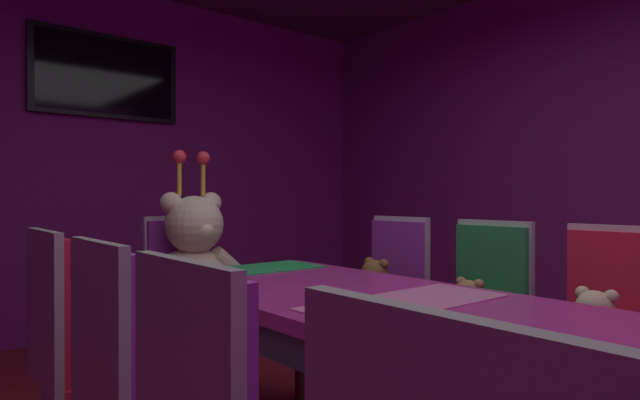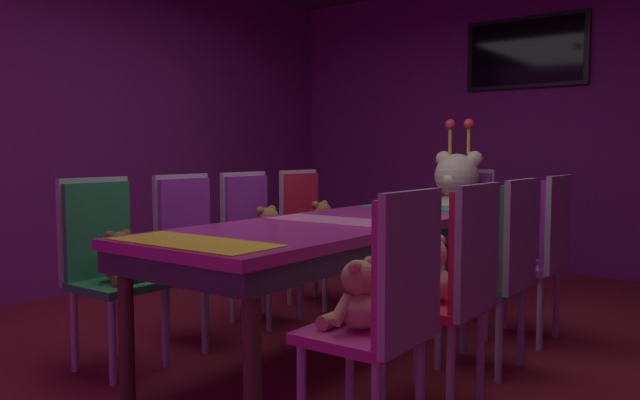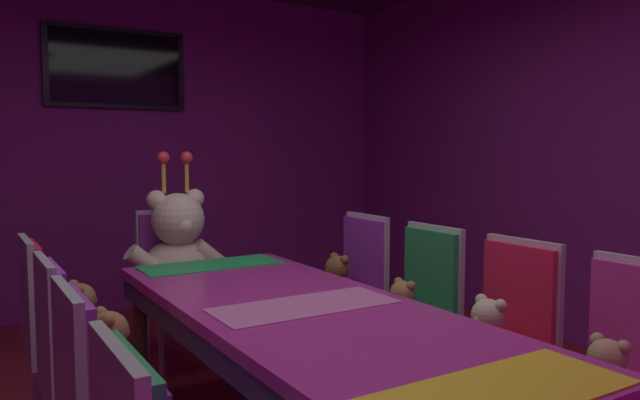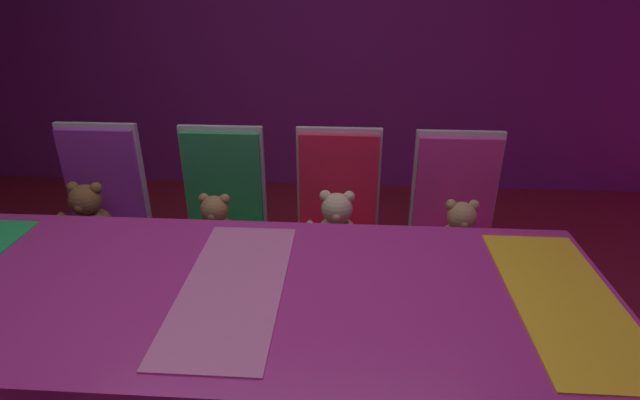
{
  "view_description": "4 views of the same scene",
  "coord_description": "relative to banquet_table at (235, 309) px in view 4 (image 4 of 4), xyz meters",
  "views": [
    {
      "loc": [
        -1.39,
        -1.21,
        1.1
      ],
      "look_at": [
        -0.21,
        0.21,
        1.09
      ],
      "focal_mm": 29.99,
      "sensor_mm": 36.0,
      "label": 1
    },
    {
      "loc": [
        1.94,
        -2.78,
        1.12
      ],
      "look_at": [
        -0.01,
        -0.13,
        0.86
      ],
      "focal_mm": 34.89,
      "sensor_mm": 36.0,
      "label": 2
    },
    {
      "loc": [
        -1.22,
        -2.11,
        1.38
      ],
      "look_at": [
        0.13,
        0.1,
        1.16
      ],
      "focal_mm": 34.03,
      "sensor_mm": 36.0,
      "label": 3
    },
    {
      "loc": [
        -1.28,
        -0.36,
        1.66
      ],
      "look_at": [
        -0.13,
        -0.29,
        1.12
      ],
      "focal_mm": 27.53,
      "sensor_mm": 36.0,
      "label": 4
    }
  ],
  "objects": [
    {
      "name": "chair_right_2",
      "position": [
        0.86,
        0.26,
        -0.06
      ],
      "size": [
        0.42,
        0.41,
        0.98
      ],
      "rotation": [
        0.0,
        0.0,
        3.14
      ],
      "color": "#268C4C",
      "rests_on": "ground_plane"
    },
    {
      "name": "teddy_right_0",
      "position": [
        0.71,
        -0.87,
        -0.08
      ],
      "size": [
        0.22,
        0.28,
        0.27
      ],
      "rotation": [
        0.0,
        0.0,
        3.14
      ],
      "color": "tan",
      "rests_on": "chair_right_0"
    },
    {
      "name": "chair_right_1",
      "position": [
        0.87,
        -0.31,
        -0.06
      ],
      "size": [
        0.42,
        0.41,
        0.98
      ],
      "rotation": [
        0.0,
        0.0,
        3.14
      ],
      "color": "red",
      "rests_on": "ground_plane"
    },
    {
      "name": "teddy_right_2",
      "position": [
        0.72,
        0.26,
        -0.08
      ],
      "size": [
        0.22,
        0.28,
        0.26
      ],
      "rotation": [
        0.0,
        0.0,
        3.14
      ],
      "color": "#9E7247",
      "rests_on": "chair_right_2"
    },
    {
      "name": "chair_right_3",
      "position": [
        0.87,
        0.88,
        -0.06
      ],
      "size": [
        0.42,
        0.41,
        0.98
      ],
      "rotation": [
        0.0,
        0.0,
        3.14
      ],
      "color": "purple",
      "rests_on": "ground_plane"
    },
    {
      "name": "teddy_right_1",
      "position": [
        0.72,
        -0.31,
        -0.07
      ],
      "size": [
        0.24,
        0.31,
        0.29
      ],
      "rotation": [
        0.0,
        0.0,
        3.14
      ],
      "color": "beige",
      "rests_on": "chair_right_1"
    },
    {
      "name": "teddy_right_3",
      "position": [
        0.72,
        0.88,
        -0.07
      ],
      "size": [
        0.25,
        0.32,
        0.3
      ],
      "rotation": [
        0.0,
        0.0,
        3.14
      ],
      "color": "brown",
      "rests_on": "chair_right_3"
    },
    {
      "name": "wall_right",
      "position": [
        2.6,
        0.0,
        0.75
      ],
      "size": [
        0.12,
        6.4,
        2.8
      ],
      "primitive_type": "cube",
      "color": "#721E72",
      "rests_on": "ground_plane"
    },
    {
      "name": "chair_right_0",
      "position": [
        0.85,
        -0.87,
        -0.06
      ],
      "size": [
        0.42,
        0.41,
        0.98
      ],
      "rotation": [
        0.0,
        0.0,
        3.14
      ],
      "color": "#CC338C",
      "rests_on": "ground_plane"
    },
    {
      "name": "banquet_table",
      "position": [
        0.0,
        0.0,
        0.0
      ],
      "size": [
        0.9,
        2.43,
        0.75
      ],
      "color": "#B22D8C",
      "rests_on": "ground_plane"
    }
  ]
}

